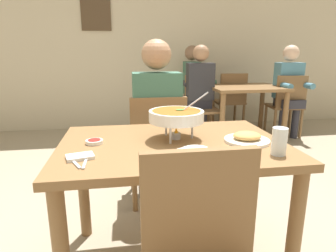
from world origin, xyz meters
The scene contains 21 objects.
cafe_rear_partition centered at (0.00, 3.33, 1.50)m, with size 10.00×0.10×3.00m, color beige.
picture_frame_hung centered at (-0.61, 3.27, 1.81)m, with size 0.44×0.03×0.56m, color #4C3823.
dining_table_main centered at (0.00, 0.00, 0.63)m, with size 1.19×0.83×0.75m.
chair_diner_main centered at (0.00, 0.70, 0.51)m, with size 0.44×0.44×0.90m.
diner_main centered at (0.00, 0.73, 0.75)m, with size 0.40×0.45×1.31m.
curry_bowl centered at (0.03, 0.05, 0.88)m, with size 0.33×0.30×0.26m.
rice_plate centered at (0.06, -0.26, 0.77)m, with size 0.24×0.24×0.06m.
appetizer_plate centered at (0.40, -0.06, 0.77)m, with size 0.24×0.24×0.06m.
sauce_dish centered at (-0.41, 0.03, 0.76)m, with size 0.09×0.09×0.02m.
napkin_folded centered at (-0.46, -0.18, 0.76)m, with size 0.12×0.08×0.02m, color white.
fork_utensil centered at (-0.48, -0.23, 0.75)m, with size 0.01×0.17×0.01m, color silver.
spoon_utensil centered at (-0.43, -0.23, 0.75)m, with size 0.01×0.17×0.01m, color silver.
drink_glass centered at (0.46, -0.27, 0.81)m, with size 0.07×0.07×0.13m.
dining_table_far centered at (1.45, 2.38, 0.62)m, with size 1.00×0.80×0.75m.
chair_bg_left centered at (0.89, 2.89, 0.51)m, with size 0.44×0.44×0.90m.
chair_bg_middle centered at (2.08, 2.34, 0.51)m, with size 0.50×0.50×0.90m.
chair_bg_right centered at (0.83, 2.43, 0.51)m, with size 0.46×0.46×0.90m.
chair_bg_corner centered at (1.42, 2.84, 0.51)m, with size 0.45×0.45×0.90m.
patron_bg_left centered at (0.84, 2.92, 0.75)m, with size 0.45×0.40×1.31m.
patron_bg_middle centered at (2.09, 2.34, 0.75)m, with size 0.40×0.45×1.31m.
patron_bg_right centered at (0.80, 2.46, 0.75)m, with size 0.40×0.45×1.31m.
Camera 1 is at (-0.25, -1.46, 1.22)m, focal length 31.00 mm.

